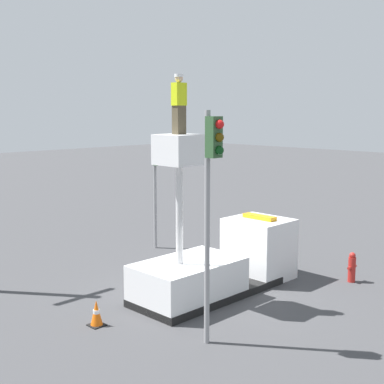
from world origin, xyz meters
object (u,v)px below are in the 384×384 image
bucket_truck (219,262)px  traffic_light_across (157,171)px  traffic_light_pole (211,183)px  fire_hydrant (352,267)px  traffic_cone_rear (96,313)px  worker (179,104)px

bucket_truck → traffic_light_across: bearing=68.5°
traffic_light_pole → fire_hydrant: traffic_light_pole is taller
traffic_light_pole → fire_hydrant: (7.19, -0.06, -3.68)m
traffic_light_across → fire_hydrant: bearing=-77.8°
traffic_light_pole → traffic_cone_rear: traffic_light_pole is taller
bucket_truck → worker: size_ratio=3.56×
worker → fire_hydrant: worker is taller
fire_hydrant → traffic_cone_rear: size_ratio=1.43×
bucket_truck → traffic_light_pole: traffic_light_pole is taller
traffic_light_pole → traffic_cone_rear: size_ratio=8.05×
bucket_truck → traffic_light_pole: (-3.21, -2.59, 3.20)m
traffic_cone_rear → traffic_light_pole: bearing=-65.8°
worker → traffic_cone_rear: 6.43m
traffic_light_pole → traffic_cone_rear: (-1.38, 3.07, -3.85)m
traffic_light_pole → fire_hydrant: 8.08m
fire_hydrant → bucket_truck: bearing=146.3°
worker → traffic_light_pole: (-1.39, -2.59, -1.94)m
traffic_light_across → traffic_cone_rear: bearing=-143.0°
fire_hydrant → traffic_light_pole: bearing=179.5°
traffic_light_across → traffic_cone_rear: traffic_light_across is taller
bucket_truck → traffic_cone_rear: size_ratio=8.38×
bucket_truck → traffic_cone_rear: (-4.59, 0.47, -0.65)m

